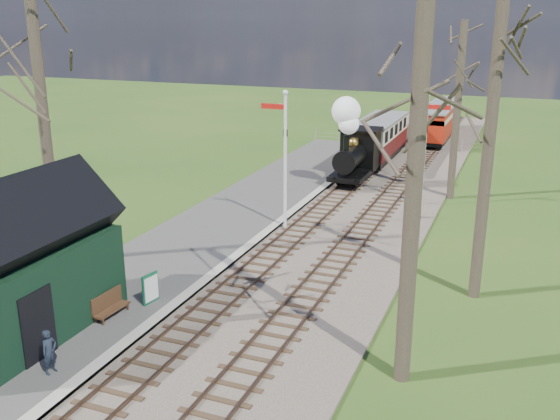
{
  "coord_description": "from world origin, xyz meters",
  "views": [
    {
      "loc": [
        8.86,
        -8.58,
        9.17
      ],
      "look_at": [
        -0.13,
        13.96,
        1.6
      ],
      "focal_mm": 40.0,
      "sensor_mm": 36.0,
      "label": 1
    }
  ],
  "objects_px": {
    "semaphore_near": "(284,151)",
    "locomotive": "(354,145)",
    "station_shed": "(17,268)",
    "semaphore_far": "(426,141)",
    "person": "(49,352)",
    "red_carriage_a": "(435,126)",
    "bench": "(109,305)",
    "coach": "(379,137)",
    "sign_board": "(151,288)",
    "red_carriage_b": "(445,115)"
  },
  "relations": [
    {
      "from": "semaphore_near",
      "to": "locomotive",
      "type": "xyz_separation_m",
      "value": [
        0.76,
        8.88,
        -1.36
      ]
    },
    {
      "from": "bench",
      "to": "semaphore_far",
      "type": "bearing_deg",
      "value": 66.52
    },
    {
      "from": "semaphore_near",
      "to": "red_carriage_b",
      "type": "relative_size",
      "value": 1.22
    },
    {
      "from": "semaphore_far",
      "to": "sign_board",
      "type": "xyz_separation_m",
      "value": [
        -6.32,
        -14.88,
        -2.65
      ]
    },
    {
      "from": "sign_board",
      "to": "person",
      "type": "relative_size",
      "value": 0.82
    },
    {
      "from": "semaphore_near",
      "to": "coach",
      "type": "height_order",
      "value": "semaphore_near"
    },
    {
      "from": "red_carriage_b",
      "to": "bench",
      "type": "distance_m",
      "value": 37.77
    },
    {
      "from": "coach",
      "to": "person",
      "type": "height_order",
      "value": "coach"
    },
    {
      "from": "red_carriage_a",
      "to": "sign_board",
      "type": "height_order",
      "value": "red_carriage_a"
    },
    {
      "from": "semaphore_far",
      "to": "locomotive",
      "type": "distance_m",
      "value": 5.36
    },
    {
      "from": "coach",
      "to": "bench",
      "type": "height_order",
      "value": "coach"
    },
    {
      "from": "semaphore_far",
      "to": "sign_board",
      "type": "relative_size",
      "value": 5.67
    },
    {
      "from": "semaphore_far",
      "to": "coach",
      "type": "distance_m",
      "value": 10.1
    },
    {
      "from": "semaphore_near",
      "to": "red_carriage_a",
      "type": "xyz_separation_m",
      "value": [
        3.37,
        21.73,
        -2.12
      ]
    },
    {
      "from": "station_shed",
      "to": "person",
      "type": "xyz_separation_m",
      "value": [
        2.24,
        -1.45,
        -1.45
      ]
    },
    {
      "from": "bench",
      "to": "coach",
      "type": "bearing_deg",
      "value": 83.99
    },
    {
      "from": "locomotive",
      "to": "coach",
      "type": "relative_size",
      "value": 0.62
    },
    {
      "from": "semaphore_far",
      "to": "locomotive",
      "type": "bearing_deg",
      "value": 146.73
    },
    {
      "from": "station_shed",
      "to": "red_carriage_b",
      "type": "relative_size",
      "value": 1.23
    },
    {
      "from": "semaphore_far",
      "to": "coach",
      "type": "relative_size",
      "value": 0.72
    },
    {
      "from": "red_carriage_a",
      "to": "bench",
      "type": "relative_size",
      "value": 3.72
    },
    {
      "from": "coach",
      "to": "red_carriage_a",
      "type": "height_order",
      "value": "coach"
    },
    {
      "from": "semaphore_near",
      "to": "semaphore_far",
      "type": "xyz_separation_m",
      "value": [
        5.14,
        6.0,
        -0.27
      ]
    },
    {
      "from": "red_carriage_a",
      "to": "coach",
      "type": "bearing_deg",
      "value": -110.98
    },
    {
      "from": "sign_board",
      "to": "station_shed",
      "type": "bearing_deg",
      "value": -127.03
    },
    {
      "from": "semaphore_far",
      "to": "bench",
      "type": "bearing_deg",
      "value": -113.48
    },
    {
      "from": "red_carriage_a",
      "to": "person",
      "type": "bearing_deg",
      "value": -97.54
    },
    {
      "from": "red_carriage_a",
      "to": "station_shed",
      "type": "bearing_deg",
      "value": -101.56
    },
    {
      "from": "station_shed",
      "to": "sign_board",
      "type": "height_order",
      "value": "station_shed"
    },
    {
      "from": "locomotive",
      "to": "sign_board",
      "type": "distance_m",
      "value": 17.93
    },
    {
      "from": "semaphore_near",
      "to": "red_carriage_a",
      "type": "distance_m",
      "value": 22.09
    },
    {
      "from": "coach",
      "to": "red_carriage_a",
      "type": "bearing_deg",
      "value": 69.02
    },
    {
      "from": "locomotive",
      "to": "bench",
      "type": "relative_size",
      "value": 3.6
    },
    {
      "from": "station_shed",
      "to": "red_carriage_b",
      "type": "distance_m",
      "value": 39.84
    },
    {
      "from": "semaphore_far",
      "to": "bench",
      "type": "relative_size",
      "value": 4.16
    },
    {
      "from": "red_carriage_b",
      "to": "sign_board",
      "type": "xyz_separation_m",
      "value": [
        -4.54,
        -36.11,
        -0.79
      ]
    },
    {
      "from": "station_shed",
      "to": "person",
      "type": "height_order",
      "value": "station_shed"
    },
    {
      "from": "semaphore_near",
      "to": "person",
      "type": "xyz_separation_m",
      "value": [
        -1.29,
        -13.45,
        -2.81
      ]
    },
    {
      "from": "semaphore_far",
      "to": "person",
      "type": "bearing_deg",
      "value": -108.29
    },
    {
      "from": "semaphore_near",
      "to": "red_carriage_b",
      "type": "height_order",
      "value": "semaphore_near"
    },
    {
      "from": "person",
      "to": "locomotive",
      "type": "bearing_deg",
      "value": 3.66
    },
    {
      "from": "station_shed",
      "to": "person",
      "type": "bearing_deg",
      "value": -32.82
    },
    {
      "from": "locomotive",
      "to": "coach",
      "type": "xyz_separation_m",
      "value": [
        0.01,
        6.07,
        -0.61
      ]
    },
    {
      "from": "station_shed",
      "to": "semaphore_far",
      "type": "xyz_separation_m",
      "value": [
        8.67,
        18.0,
        1.08
      ]
    },
    {
      "from": "locomotive",
      "to": "red_carriage_b",
      "type": "xyz_separation_m",
      "value": [
        2.61,
        18.35,
        -0.76
      ]
    },
    {
      "from": "station_shed",
      "to": "red_carriage_b",
      "type": "height_order",
      "value": "station_shed"
    },
    {
      "from": "station_shed",
      "to": "red_carriage_a",
      "type": "height_order",
      "value": "station_shed"
    },
    {
      "from": "coach",
      "to": "bench",
      "type": "relative_size",
      "value": 5.76
    },
    {
      "from": "semaphore_near",
      "to": "semaphore_far",
      "type": "distance_m",
      "value": 7.91
    },
    {
      "from": "sign_board",
      "to": "red_carriage_b",
      "type": "bearing_deg",
      "value": 82.83
    }
  ]
}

